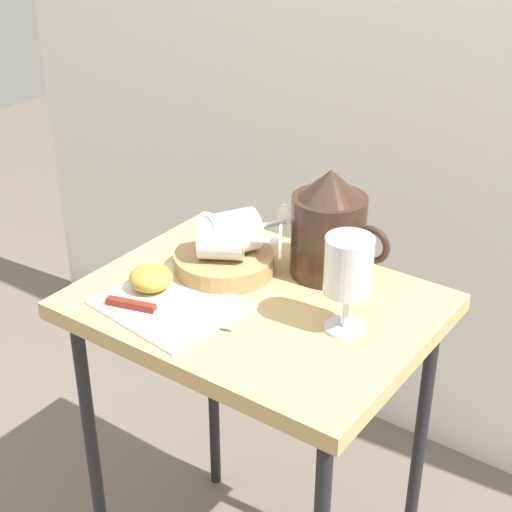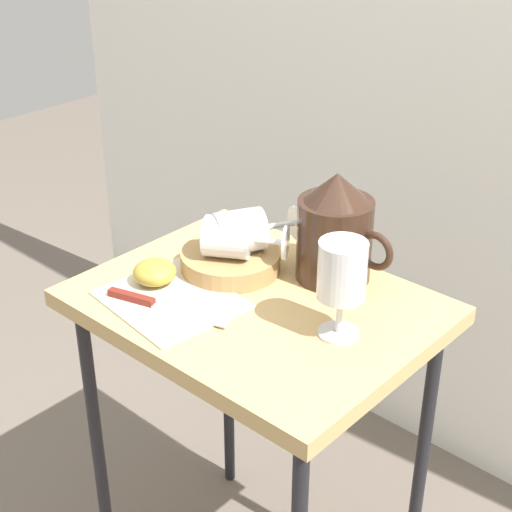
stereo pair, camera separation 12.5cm
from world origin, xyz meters
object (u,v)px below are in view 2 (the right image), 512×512
object	(u,v)px
pitcher	(335,237)
wine_glass_tipped_far	(230,237)
basket_tray	(231,261)
knife	(149,303)
table	(256,335)
apple_half_left	(155,272)
wine_glass_tipped_near	(241,231)
wine_glass_upright	(342,276)

from	to	relation	value
pitcher	wine_glass_tipped_far	world-z (taller)	pitcher
pitcher	wine_glass_tipped_far	bearing A→B (deg)	-141.25
basket_tray	knife	bearing A→B (deg)	-93.72
table	basket_tray	xyz separation A→B (m)	(-0.10, 0.04, 0.09)
apple_half_left	knife	distance (m)	0.07
wine_glass_tipped_near	apple_half_left	distance (m)	0.16
apple_half_left	knife	size ratio (longest dim) A/B	0.34
table	knife	xyz separation A→B (m)	(-0.11, -0.14, 0.08)
table	wine_glass_upright	distance (m)	0.24
wine_glass_tipped_near	knife	bearing A→B (deg)	-96.79
wine_glass_tipped_far	apple_half_left	distance (m)	0.14
table	wine_glass_tipped_near	world-z (taller)	wine_glass_tipped_near
table	apple_half_left	xyz separation A→B (m)	(-0.16, -0.08, 0.10)
table	wine_glass_upright	size ratio (longest dim) A/B	4.31
pitcher	wine_glass_tipped_near	distance (m)	0.16
knife	apple_half_left	bearing A→B (deg)	130.53
pitcher	wine_glass_tipped_near	xyz separation A→B (m)	(-0.14, -0.08, -0.00)
wine_glass_upright	knife	xyz separation A→B (m)	(-0.27, -0.14, -0.09)
pitcher	wine_glass_tipped_near	bearing A→B (deg)	-148.57
basket_tray	wine_glass_tipped_far	xyz separation A→B (m)	(0.01, -0.01, 0.05)
wine_glass_upright	wine_glass_tipped_far	world-z (taller)	wine_glass_upright
knife	wine_glass_tipped_far	bearing A→B (deg)	82.34
pitcher	knife	world-z (taller)	pitcher
basket_tray	apple_half_left	world-z (taller)	apple_half_left
basket_tray	pitcher	xyz separation A→B (m)	(0.15, 0.10, 0.06)
knife	table	bearing A→B (deg)	50.61
basket_tray	apple_half_left	xyz separation A→B (m)	(-0.06, -0.12, 0.01)
wine_glass_tipped_near	basket_tray	bearing A→B (deg)	-125.96
wine_glass_upright	wine_glass_tipped_near	size ratio (longest dim) A/B	0.96
apple_half_left	wine_glass_tipped_far	bearing A→B (deg)	58.22
wine_glass_upright	table	bearing A→B (deg)	-177.63
table	apple_half_left	world-z (taller)	apple_half_left
table	apple_half_left	bearing A→B (deg)	-153.20
table	basket_tray	world-z (taller)	basket_tray
wine_glass_tipped_far	apple_half_left	size ratio (longest dim) A/B	2.12
pitcher	apple_half_left	world-z (taller)	pitcher
basket_tray	wine_glass_tipped_far	bearing A→B (deg)	-44.82
wine_glass_upright	wine_glass_tipped_near	xyz separation A→B (m)	(-0.25, 0.05, -0.03)
wine_glass_upright	knife	size ratio (longest dim) A/B	0.74
basket_tray	apple_half_left	bearing A→B (deg)	-115.46
pitcher	wine_glass_tipped_far	distance (m)	0.18
pitcher	apple_half_left	xyz separation A→B (m)	(-0.21, -0.22, -0.05)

